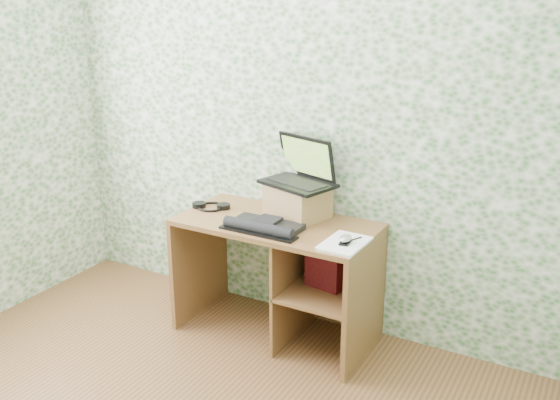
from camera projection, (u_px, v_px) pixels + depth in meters
The scene contains 10 objects.
wall_back at pixel (301, 122), 3.81m from camera, with size 3.50×3.50×0.00m, color white.
desk at pixel (290, 264), 3.81m from camera, with size 1.20×0.60×0.75m.
riser at pixel (298, 201), 3.79m from camera, with size 0.33×0.28×0.20m, color olive.
laptop at pixel (301, 173), 3.77m from camera, with size 0.49×0.41×0.28m.
keyboard at pixel (264, 226), 3.60m from camera, with size 0.48×0.24×0.07m.
headphones at pixel (211, 206), 3.97m from camera, with size 0.24×0.23×0.03m.
notepad at pixel (345, 243), 3.40m from camera, with size 0.21×0.30×0.01m, color white.
mouse at pixel (345, 240), 3.38m from camera, with size 0.06×0.10×0.03m, color silver.
pen at pixel (353, 240), 3.42m from camera, with size 0.01×0.01×0.13m, color black.
red_box at pixel (324, 267), 3.66m from camera, with size 0.22×0.07×0.27m, color maroon.
Camera 1 is at (1.72, -1.60, 2.07)m, focal length 40.00 mm.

